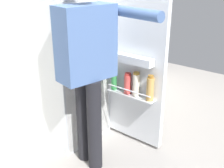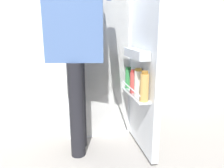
# 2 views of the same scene
# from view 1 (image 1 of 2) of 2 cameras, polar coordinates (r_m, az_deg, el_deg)

# --- Properties ---
(ground_plane) EXTENTS (5.60, 5.60, 0.00)m
(ground_plane) POSITION_cam_1_polar(r_m,az_deg,el_deg) (2.72, -0.46, -13.57)
(ground_plane) COLOR gray
(kitchen_wall) EXTENTS (4.40, 0.10, 2.45)m
(kitchen_wall) POSITION_cam_1_polar(r_m,az_deg,el_deg) (2.92, -15.25, 14.28)
(kitchen_wall) COLOR silver
(kitchen_wall) RESTS_ON ground_plane
(refrigerator) EXTENTS (0.66, 1.23, 1.73)m
(refrigerator) POSITION_cam_1_polar(r_m,az_deg,el_deg) (2.68, -8.62, 6.25)
(refrigerator) COLOR silver
(refrigerator) RESTS_ON ground_plane
(person) EXTENTS (0.55, 0.79, 1.60)m
(person) POSITION_cam_1_polar(r_m,az_deg,el_deg) (2.17, -4.98, 5.23)
(person) COLOR black
(person) RESTS_ON ground_plane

